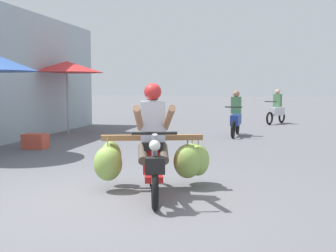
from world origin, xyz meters
name	(u,v)px	position (x,y,z in m)	size (l,w,h in m)	color
ground_plane	(107,202)	(0.00, 0.00, 0.00)	(120.00, 120.00, 0.00)	slate
motorbike_main_loaded	(159,156)	(0.54, 0.74, 0.52)	(1.76, 2.00, 1.58)	black
motorbike_distant_ahead_left	(236,118)	(1.33, 7.83, 0.57)	(0.50, 1.62, 1.40)	black
motorbike_distant_ahead_right	(153,107)	(-2.74, 13.74, 0.57)	(0.58, 1.60, 1.40)	black
motorbike_distant_far_ahead	(277,110)	(2.76, 12.37, 0.57)	(0.89, 1.46, 1.40)	black
market_umbrella_further_along	(67,67)	(-4.00, 7.34, 2.14)	(2.31, 2.31, 2.32)	#99999E
produce_crate	(35,141)	(-3.39, 4.20, 0.18)	(0.56, 0.40, 0.36)	#CC4C38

